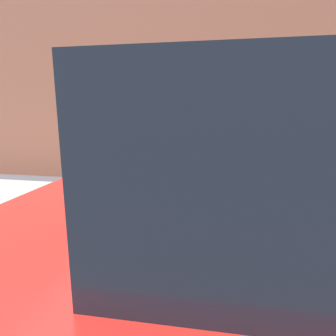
# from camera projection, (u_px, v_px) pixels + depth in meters

# --- Properties ---
(ground_plane) EXTENTS (60.00, 60.00, 0.00)m
(ground_plane) POSITION_uv_depth(u_px,v_px,m) (157.00, 314.00, 2.25)
(ground_plane) COLOR #47474C
(sidewalk) EXTENTS (24.00, 2.80, 0.10)m
(sidewalk) POSITION_uv_depth(u_px,v_px,m) (187.00, 215.00, 4.36)
(sidewalk) COLOR #9E9B96
(sidewalk) RESTS_ON ground_plane
(building_facade) EXTENTS (24.00, 0.30, 5.62)m
(building_facade) POSITION_uv_depth(u_px,v_px,m) (201.00, 67.00, 6.17)
(building_facade) COLOR #935642
(building_facade) RESTS_ON ground_plane
(parking_meter) EXTENTS (0.21, 0.13, 1.39)m
(parking_meter) POSITION_uv_depth(u_px,v_px,m) (168.00, 165.00, 3.00)
(parking_meter) COLOR slate
(parking_meter) RESTS_ON sidewalk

